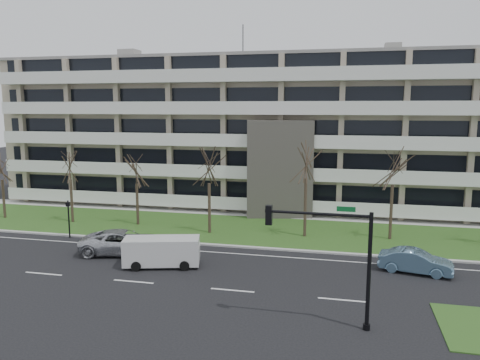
% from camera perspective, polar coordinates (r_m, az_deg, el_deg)
% --- Properties ---
extents(ground, '(160.00, 160.00, 0.00)m').
position_cam_1_polar(ground, '(26.96, -0.93, -13.30)').
color(ground, black).
rests_on(ground, ground).
extents(grass_verge, '(90.00, 10.00, 0.06)m').
position_cam_1_polar(grass_verge, '(39.06, 3.60, -6.19)').
color(grass_verge, '#2A531B').
rests_on(grass_verge, ground).
extents(curb, '(90.00, 0.35, 0.12)m').
position_cam_1_polar(curb, '(34.32, 2.25, -8.27)').
color(curb, '#B2B2AD').
rests_on(curb, ground).
extents(sidewalk, '(90.00, 2.00, 0.08)m').
position_cam_1_polar(sidewalk, '(44.33, 4.73, -4.36)').
color(sidewalk, '#B2B2AD').
rests_on(sidewalk, ground).
extents(lane_edge_line, '(90.00, 0.12, 0.01)m').
position_cam_1_polar(lane_edge_line, '(32.93, 1.77, -9.12)').
color(lane_edge_line, white).
rests_on(lane_edge_line, ground).
extents(apartment_building, '(60.50, 15.10, 18.75)m').
position_cam_1_polar(apartment_building, '(49.99, 5.94, 5.90)').
color(apartment_building, tan).
rests_on(apartment_building, ground).
extents(silver_pickup, '(6.34, 3.80, 1.65)m').
position_cam_1_polar(silver_pickup, '(33.98, -14.03, -7.37)').
color(silver_pickup, '#B9BBC1').
rests_on(silver_pickup, ground).
extents(blue_sedan, '(4.61, 2.39, 1.45)m').
position_cam_1_polar(blue_sedan, '(31.33, 20.61, -9.27)').
color(blue_sedan, '#658FB0').
rests_on(blue_sedan, ground).
extents(white_van, '(5.11, 2.95, 1.87)m').
position_cam_1_polar(white_van, '(30.80, -9.40, -8.35)').
color(white_van, silver).
rests_on(white_van, ground).
extents(traffic_signal, '(4.98, 0.39, 5.76)m').
position_cam_1_polar(traffic_signal, '(22.06, 11.28, -8.30)').
color(traffic_signal, black).
rests_on(traffic_signal, ground).
extents(pedestrian_signal, '(0.30, 0.25, 2.97)m').
position_cam_1_polar(pedestrian_signal, '(39.03, -20.18, -3.92)').
color(pedestrian_signal, black).
rests_on(pedestrian_signal, ground).
extents(tree_0, '(3.21, 3.21, 6.43)m').
position_cam_1_polar(tree_0, '(47.79, -27.12, 1.68)').
color(tree_0, '#382B21').
rests_on(tree_0, ground).
extents(tree_1, '(3.45, 3.45, 6.90)m').
position_cam_1_polar(tree_1, '(43.52, -20.07, 1.99)').
color(tree_1, '#382B21').
rests_on(tree_1, ground).
extents(tree_2, '(3.25, 3.25, 6.49)m').
position_cam_1_polar(tree_2, '(41.02, -12.55, 1.48)').
color(tree_2, '#382B21').
rests_on(tree_2, ground).
extents(tree_3, '(3.68, 3.68, 7.36)m').
position_cam_1_polar(tree_3, '(37.38, -3.81, 2.02)').
color(tree_3, '#382B21').
rests_on(tree_3, ground).
extents(tree_4, '(4.20, 4.20, 8.39)m').
position_cam_1_polar(tree_4, '(36.48, 8.09, 3.06)').
color(tree_4, '#382B21').
rests_on(tree_4, ground).
extents(tree_5, '(3.83, 3.83, 7.67)m').
position_cam_1_polar(tree_5, '(37.28, 18.21, 1.94)').
color(tree_5, '#382B21').
rests_on(tree_5, ground).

